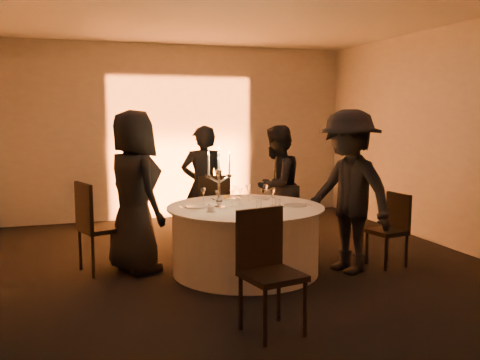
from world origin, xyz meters
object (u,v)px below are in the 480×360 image
object	(u,v)px
guest_back_right	(277,186)
chair_back_right	(278,199)
guest_right	(348,192)
coffee_cup	(211,209)
guest_left	(134,191)
chair_right	(392,225)
candelabra	(219,187)
guest_back_left	(203,187)
banquet_table	(245,239)
chair_back_left	(213,206)
chair_front	(267,263)
chair_left	(95,222)

from	to	relation	value
guest_back_right	chair_back_right	bearing A→B (deg)	-152.18
guest_right	coffee_cup	distance (m)	1.61
guest_left	chair_right	bearing A→B (deg)	-124.25
guest_right	candelabra	world-z (taller)	guest_right
coffee_cup	candelabra	bearing A→B (deg)	51.21
guest_left	guest_back_right	world-z (taller)	guest_left
guest_left	guest_back_left	bearing A→B (deg)	-71.20
banquet_table	candelabra	size ratio (longest dim) A/B	2.55
guest_back_right	coffee_cup	bearing A→B (deg)	6.33
chair_back_left	candelabra	distance (m)	1.41
chair_back_right	chair_back_left	bearing A→B (deg)	-22.27
chair_front	guest_back_right	distance (m)	2.92
chair_right	candelabra	world-z (taller)	candelabra
chair_back_right	chair_right	distance (m)	1.90
banquet_table	guest_back_right	size ratio (longest dim) A/B	1.08
candelabra	banquet_table	bearing A→B (deg)	6.13
guest_right	coffee_cup	bearing A→B (deg)	-112.40
guest_left	guest_back_left	size ratio (longest dim) A/B	1.12
chair_back_right	candelabra	bearing A→B (deg)	16.57
guest_back_right	coffee_cup	size ratio (longest dim) A/B	15.14
chair_left	guest_back_right	bearing A→B (deg)	-97.01
chair_back_right	guest_left	distance (m)	2.44
banquet_table	chair_left	world-z (taller)	chair_left
guest_back_left	candelabra	size ratio (longest dim) A/B	2.36
guest_left	banquet_table	bearing A→B (deg)	-130.70
chair_left	guest_left	size ratio (longest dim) A/B	0.56
coffee_cup	guest_back_left	bearing A→B (deg)	78.63
chair_right	guest_right	size ratio (longest dim) A/B	0.47
guest_left	coffee_cup	distance (m)	1.00
chair_right	guest_back_right	distance (m)	1.66
banquet_table	guest_back_right	bearing A→B (deg)	51.99
guest_right	chair_back_right	bearing A→B (deg)	166.85
guest_left	guest_right	distance (m)	2.47
chair_back_left	guest_right	size ratio (longest dim) A/B	0.53
guest_left	candelabra	bearing A→B (deg)	-138.99
chair_back_left	coffee_cup	distance (m)	1.57
banquet_table	chair_back_left	bearing A→B (deg)	91.96
chair_back_right	guest_right	size ratio (longest dim) A/B	0.55
guest_back_left	guest_right	distance (m)	2.10
chair_front	coffee_cup	bearing A→B (deg)	82.75
chair_back_right	candelabra	size ratio (longest dim) A/B	1.47
guest_left	guest_back_left	distance (m)	1.34
guest_back_right	candelabra	size ratio (longest dim) A/B	2.36
chair_right	candelabra	xyz separation A→B (m)	(-2.09, 0.25, 0.53)
chair_back_right	chair_right	bearing A→B (deg)	82.29
chair_front	candelabra	xyz separation A→B (m)	(0.04, 1.60, 0.43)
chair_left	guest_left	bearing A→B (deg)	-116.66
guest_back_left	candelabra	distance (m)	1.35
chair_back_left	coffee_cup	world-z (taller)	chair_back_left
chair_back_right	coffee_cup	bearing A→B (deg)	16.86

